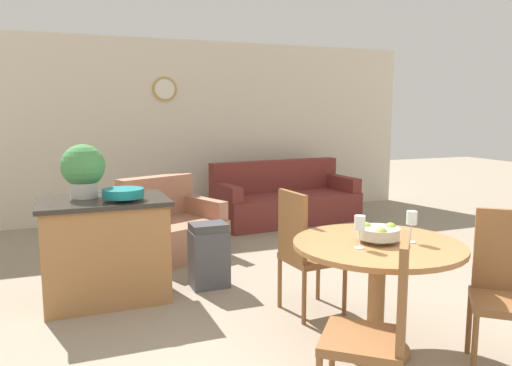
# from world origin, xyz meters

# --- Properties ---
(wall_back) EXTENTS (8.00, 0.09, 2.70)m
(wall_back) POSITION_xyz_m (-0.00, 5.77, 1.35)
(wall_back) COLOR beige
(wall_back) RESTS_ON ground_plane
(dining_table) EXTENTS (1.13, 1.13, 0.78)m
(dining_table) POSITION_xyz_m (0.31, 0.88, 0.60)
(dining_table) COLOR #9E6B3D
(dining_table) RESTS_ON ground_plane
(dining_chair_near_left) EXTENTS (0.59, 0.59, 1.01)m
(dining_chair_near_left) POSITION_xyz_m (-0.14, 0.22, 0.55)
(dining_chair_near_left) COLOR brown
(dining_chair_near_left) RESTS_ON ground_plane
(dining_chair_near_right) EXTENTS (0.59, 0.59, 1.01)m
(dining_chair_near_right) POSITION_xyz_m (0.98, 0.43, 0.55)
(dining_chair_near_right) COLOR brown
(dining_chair_near_right) RESTS_ON ground_plane
(dining_chair_far_side) EXTENTS (0.45, 0.45, 1.01)m
(dining_chair_far_side) POSITION_xyz_m (0.16, 1.67, 0.55)
(dining_chair_far_side) COLOR brown
(dining_chair_far_side) RESTS_ON ground_plane
(fruit_bowl) EXTENTS (0.28, 0.28, 0.13)m
(fruit_bowl) POSITION_xyz_m (0.31, 0.88, 0.84)
(fruit_bowl) COLOR #B7B29E
(fruit_bowl) RESTS_ON dining_table
(wine_glass_left) EXTENTS (0.07, 0.07, 0.21)m
(wine_glass_left) POSITION_xyz_m (0.11, 0.81, 0.93)
(wine_glass_left) COLOR silver
(wine_glass_left) RESTS_ON dining_table
(wine_glass_right) EXTENTS (0.07, 0.07, 0.21)m
(wine_glass_right) POSITION_xyz_m (0.51, 0.80, 0.93)
(wine_glass_right) COLOR silver
(wine_glass_right) RESTS_ON dining_table
(kitchen_island) EXTENTS (1.08, 0.75, 0.89)m
(kitchen_island) POSITION_xyz_m (-1.30, 2.59, 0.45)
(kitchen_island) COLOR #9E6B3D
(kitchen_island) RESTS_ON ground_plane
(teal_bowl) EXTENTS (0.35, 0.35, 0.10)m
(teal_bowl) POSITION_xyz_m (-1.14, 2.46, 0.95)
(teal_bowl) COLOR #147A7F
(teal_bowl) RESTS_ON kitchen_island
(potted_plant) EXTENTS (0.37, 0.37, 0.47)m
(potted_plant) POSITION_xyz_m (-1.44, 2.72, 1.15)
(potted_plant) COLOR beige
(potted_plant) RESTS_ON kitchen_island
(trash_bin) EXTENTS (0.35, 0.26, 0.61)m
(trash_bin) POSITION_xyz_m (-0.37, 2.56, 0.30)
(trash_bin) COLOR #47474C
(trash_bin) RESTS_ON ground_plane
(couch) EXTENTS (2.18, 1.08, 0.89)m
(couch) POSITION_xyz_m (1.47, 4.85, 0.30)
(couch) COLOR maroon
(couch) RESTS_ON ground_plane
(armchair) EXTENTS (1.22, 1.20, 0.87)m
(armchair) POSITION_xyz_m (-0.48, 3.77, 0.29)
(armchair) COLOR #A87056
(armchair) RESTS_ON ground_plane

